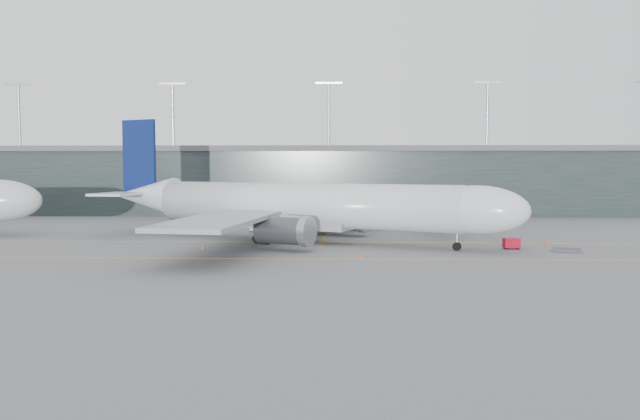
{
  "coord_description": "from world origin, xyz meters",
  "views": [
    {
      "loc": [
        7.2,
        -91.71,
        10.71
      ],
      "look_at": [
        4.58,
        -4.0,
        4.58
      ],
      "focal_mm": 35.0,
      "sensor_mm": 36.0,
      "label": 1
    }
  ],
  "objects": [
    {
      "name": "cone_nose",
      "position": [
        36.0,
        -4.89,
        0.35
      ],
      "size": [
        0.44,
        0.44,
        0.7
      ],
      "primitive_type": "cone",
      "color": "#FB3F0D",
      "rests_on": "ground"
    },
    {
      "name": "uld_c",
      "position": [
        -0.65,
        9.35,
        1.05
      ],
      "size": [
        2.44,
        2.07,
        2.0
      ],
      "rotation": [
        0.0,
        0.0,
        -0.15
      ],
      "color": "#3C3C42",
      "rests_on": "ground"
    },
    {
      "name": "uld_a",
      "position": [
        -6.4,
        9.61,
        0.86
      ],
      "size": [
        2.02,
        1.73,
        1.64
      ],
      "rotation": [
        0.0,
        0.0,
        -0.17
      ],
      "color": "#3C3C42",
      "rests_on": "ground"
    },
    {
      "name": "ground",
      "position": [
        0.0,
        0.0,
        0.0
      ],
      "size": [
        320.0,
        320.0,
        0.0
      ],
      "primitive_type": "plane",
      "color": "slate",
      "rests_on": "ground"
    },
    {
      "name": "cone_tail",
      "position": [
        -10.38,
        -12.05,
        0.32
      ],
      "size": [
        0.4,
        0.4,
        0.64
      ],
      "primitive_type": "cone",
      "color": "#D9610C",
      "rests_on": "ground"
    },
    {
      "name": "gse_cart",
      "position": [
        29.7,
        -10.52,
        0.77
      ],
      "size": [
        2.12,
        1.43,
        1.39
      ],
      "rotation": [
        0.0,
        0.0,
        0.07
      ],
      "color": "#A80C1D",
      "rests_on": "ground"
    },
    {
      "name": "cone_wing_stbd",
      "position": [
        9.85,
        -19.52,
        0.33
      ],
      "size": [
        0.41,
        0.41,
        0.65
      ],
      "primitive_type": "cone",
      "color": "#F3580D",
      "rests_on": "ground"
    },
    {
      "name": "taxiline_a",
      "position": [
        0.0,
        -4.0,
        0.01
      ],
      "size": [
        160.0,
        0.25,
        0.02
      ],
      "primitive_type": "cube",
      "color": "orange",
      "rests_on": "ground"
    },
    {
      "name": "cone_wing_port",
      "position": [
        8.06,
        12.19,
        0.32
      ],
      "size": [
        0.4,
        0.4,
        0.63
      ],
      "primitive_type": "cone",
      "color": "#D13C0B",
      "rests_on": "ground"
    },
    {
      "name": "baggage_dolly",
      "position": [
        36.02,
        -12.81,
        0.19
      ],
      "size": [
        3.93,
        3.54,
        0.32
      ],
      "primitive_type": "cube",
      "rotation": [
        0.0,
        0.0,
        -0.35
      ],
      "color": "#3C3C42",
      "rests_on": "ground"
    },
    {
      "name": "main_aircraft",
      "position": [
        1.8,
        -3.38,
        5.12
      ],
      "size": [
        62.03,
        57.16,
        18.24
      ],
      "rotation": [
        0.0,
        0.0,
        -0.42
      ],
      "color": "silver",
      "rests_on": "ground"
    },
    {
      "name": "taxiline_lead_main",
      "position": [
        5.0,
        20.0,
        0.01
      ],
      "size": [
        0.25,
        60.0,
        0.02
      ],
      "primitive_type": "cube",
      "color": "orange",
      "rests_on": "ground"
    },
    {
      "name": "terminal",
      "position": [
        -0.0,
        58.0,
        7.62
      ],
      "size": [
        240.0,
        36.0,
        29.0
      ],
      "color": "#1E2928",
      "rests_on": "ground"
    },
    {
      "name": "uld_b",
      "position": [
        -3.3,
        10.61,
        0.86
      ],
      "size": [
        2.05,
        1.77,
        1.64
      ],
      "rotation": [
        0.0,
        0.0,
        -0.2
      ],
      "color": "#3C3C42",
      "rests_on": "ground"
    },
    {
      "name": "jet_bridge",
      "position": [
        23.7,
        25.47,
        5.24
      ],
      "size": [
        6.26,
        45.98,
        7.0
      ],
      "rotation": [
        0.0,
        0.0,
        -0.06
      ],
      "color": "#303036",
      "rests_on": "ground"
    },
    {
      "name": "taxiline_b",
      "position": [
        0.0,
        -20.0,
        0.01
      ],
      "size": [
        160.0,
        0.25,
        0.02
      ],
      "primitive_type": "cube",
      "color": "orange",
      "rests_on": "ground"
    }
  ]
}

